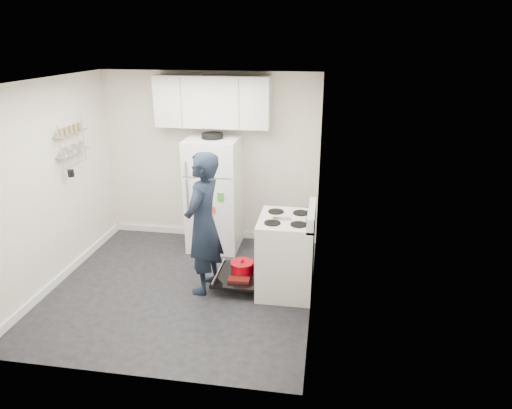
% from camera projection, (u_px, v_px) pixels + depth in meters
% --- Properties ---
extents(room, '(3.21, 3.21, 2.51)m').
position_uv_depth(room, '(175.00, 195.00, 5.31)').
color(room, black).
rests_on(room, ground).
extents(electric_range, '(0.66, 0.76, 1.10)m').
position_uv_depth(electric_range, '(285.00, 255.00, 5.49)').
color(electric_range, silver).
rests_on(electric_range, ground).
extents(open_oven_door, '(0.55, 0.70, 0.22)m').
position_uv_depth(open_oven_door, '(240.00, 271.00, 5.69)').
color(open_oven_door, black).
rests_on(open_oven_door, ground).
extents(refrigerator, '(0.72, 0.74, 1.70)m').
position_uv_depth(refrigerator, '(214.00, 194.00, 6.56)').
color(refrigerator, white).
rests_on(refrigerator, ground).
extents(upper_cabinets, '(1.60, 0.33, 0.70)m').
position_uv_depth(upper_cabinets, '(213.00, 102.00, 6.28)').
color(upper_cabinets, silver).
rests_on(upper_cabinets, room).
extents(wall_shelf_rack, '(0.14, 0.60, 0.61)m').
position_uv_depth(wall_shelf_rack, '(72.00, 143.00, 5.80)').
color(wall_shelf_rack, '#B2B2B7').
rests_on(wall_shelf_rack, room).
extents(person, '(0.52, 0.70, 1.74)m').
position_uv_depth(person, '(203.00, 224.00, 5.38)').
color(person, black).
rests_on(person, ground).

